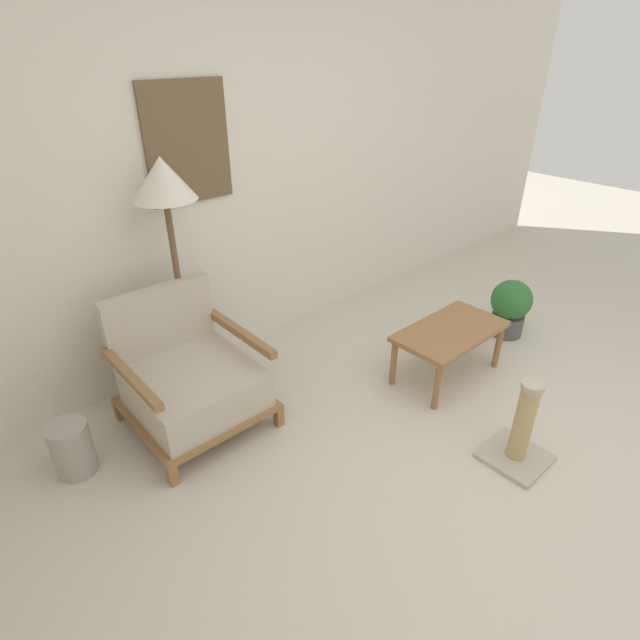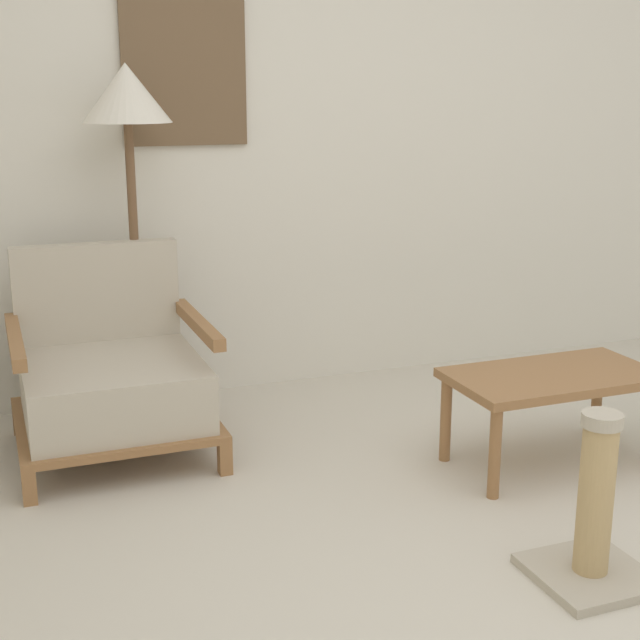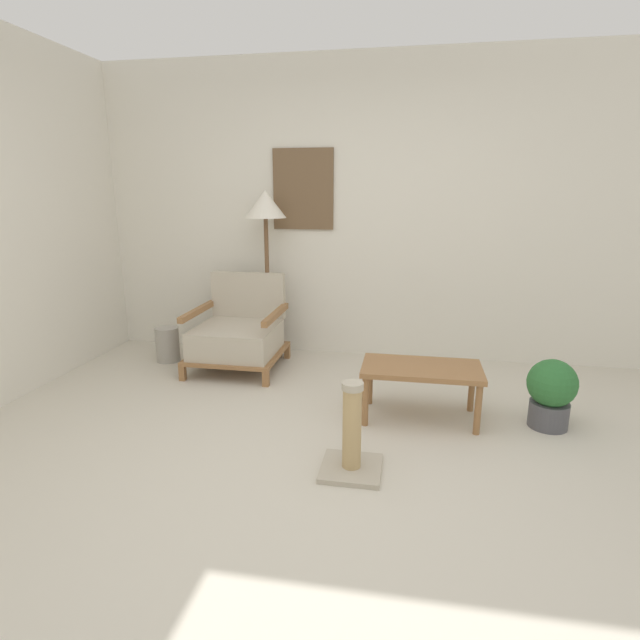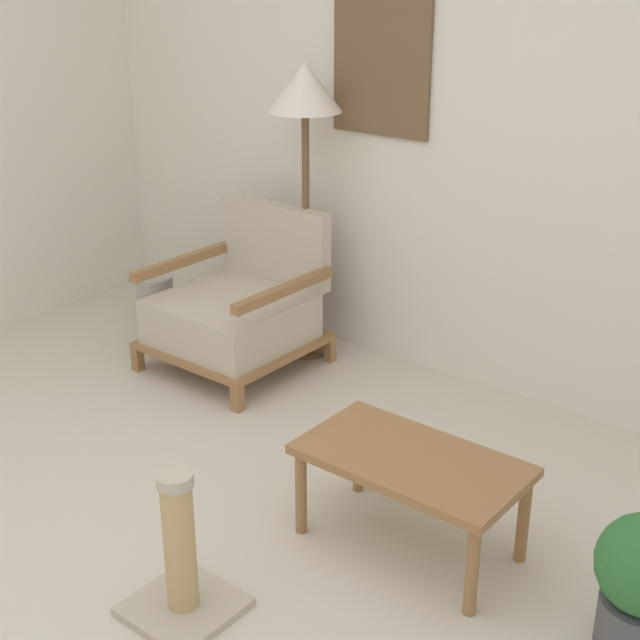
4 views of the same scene
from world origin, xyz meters
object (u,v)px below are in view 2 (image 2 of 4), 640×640
at_px(armchair, 111,377).
at_px(scratching_post, 594,523).
at_px(coffee_table, 553,385).
at_px(floor_lamp, 128,117).

relative_size(armchair, scratching_post, 1.52).
xyz_separation_m(armchair, coffee_table, (1.58, -0.76, 0.02)).
relative_size(armchair, coffee_table, 1.01).
relative_size(floor_lamp, scratching_post, 2.90).
bearing_deg(armchair, floor_lamp, 63.05).
relative_size(coffee_table, scratching_post, 1.51).
bearing_deg(coffee_table, scratching_post, -116.66).
bearing_deg(coffee_table, armchair, 154.14).
bearing_deg(scratching_post, armchair, 127.89).
bearing_deg(scratching_post, floor_lamp, 118.40).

